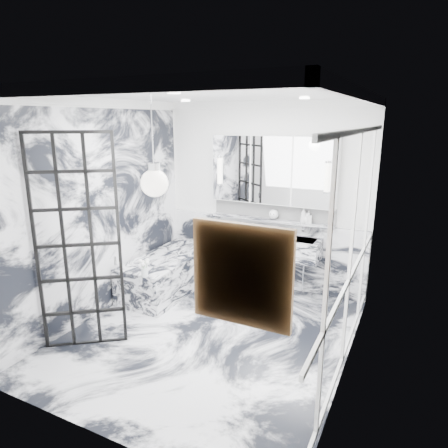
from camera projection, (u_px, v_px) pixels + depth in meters
The scene contains 25 objects.
floor at pixel (208, 335), 4.86m from camera, with size 3.60×3.60×0.00m, color silver.
ceiling at pixel (206, 94), 4.14m from camera, with size 3.60×3.60×0.00m, color white.
wall_back at pixel (264, 197), 6.06m from camera, with size 3.60×3.60×0.00m, color white.
wall_front at pixel (90, 280), 2.94m from camera, with size 3.60×3.60×0.00m, color white.
wall_left at pixel (99, 210), 5.19m from camera, with size 3.60×3.60×0.00m, color white.
wall_right at pixel (354, 243), 3.82m from camera, with size 3.60×3.60×0.00m, color white.
marble_clad_back at pixel (262, 252), 6.26m from camera, with size 3.18×0.05×1.05m, color silver.
marble_clad_left at pixel (101, 215), 5.20m from camera, with size 0.02×3.56×2.68m, color silver.
panel_molding at pixel (351, 252), 3.85m from camera, with size 0.03×3.40×2.30m, color white.
soap_bottle_a at pixel (304, 215), 5.76m from camera, with size 0.09×0.09×0.22m, color #8C5919.
soap_bottle_b at pixel (309, 217), 5.73m from camera, with size 0.08×0.09×0.18m, color #4C4C51.
soap_bottle_c at pixel (307, 218), 5.74m from camera, with size 0.12×0.12×0.15m, color silver.
face_pot at pixel (274, 214), 5.96m from camera, with size 0.15×0.15×0.15m, color white.
amber_bottle at pixel (305, 220), 5.76m from camera, with size 0.04×0.04×0.10m, color #8C5919.
flower_vase at pixel (145, 272), 5.21m from camera, with size 0.09×0.09×0.12m, color silver.
crittall_door at pixel (78, 245), 4.37m from camera, with size 0.88×0.04×2.42m, color black, non-canonical shape.
artwork at pixel (242, 275), 2.40m from camera, with size 0.54×0.05×0.54m, color #CF5215.
pendant_light at pixel (154, 183), 3.35m from camera, with size 0.23×0.23×0.23m, color white.
trough_sink at pixel (266, 245), 5.96m from camera, with size 1.60×0.45×0.30m, color silver.
ledge at pixel (271, 220), 6.01m from camera, with size 1.90×0.14×0.04m, color silver.
subway_tile at pixel (272, 211), 6.03m from camera, with size 1.90×0.03×0.23m, color white.
mirror_cabinet at pixel (272, 170), 5.83m from camera, with size 1.90×0.16×1.00m, color white.
sconce_left at pixel (220, 171), 6.10m from camera, with size 0.07×0.07×0.40m, color white.
sconce_right at pixel (327, 177), 5.40m from camera, with size 0.07×0.07×0.40m, color white.
bathtub at pixel (168, 273), 6.07m from camera, with size 0.75×1.65×0.55m, color silver.
Camera 1 is at (2.10, -3.82, 2.55)m, focal length 32.00 mm.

